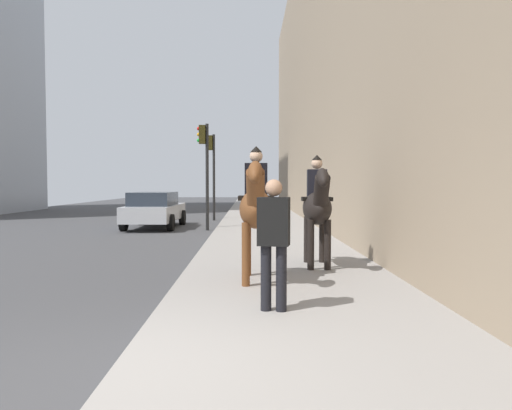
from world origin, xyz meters
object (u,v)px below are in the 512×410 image
(traffic_light_near_curb, at_px, (205,159))
(pedestrian_greeting, at_px, (274,236))
(mounted_horse_near, at_px, (256,206))
(mounted_horse_far, at_px, (317,206))
(car_near_lane, at_px, (155,209))
(traffic_light_far_curb, at_px, (212,163))

(traffic_light_near_curb, bearing_deg, pedestrian_greeting, -170.71)
(mounted_horse_near, relative_size, mounted_horse_far, 1.03)
(mounted_horse_near, height_order, mounted_horse_far, mounted_horse_near)
(car_near_lane, distance_m, traffic_light_near_curb, 3.03)
(mounted_horse_far, relative_size, pedestrian_greeting, 1.31)
(mounted_horse_near, bearing_deg, traffic_light_far_curb, -171.35)
(car_near_lane, bearing_deg, traffic_light_near_curb, -115.07)
(mounted_horse_near, xyz_separation_m, traffic_light_near_curb, (10.18, 1.77, 1.30))
(mounted_horse_far, height_order, car_near_lane, mounted_horse_far)
(mounted_horse_near, distance_m, traffic_light_near_curb, 10.41)
(pedestrian_greeting, height_order, traffic_light_near_curb, traffic_light_near_curb)
(mounted_horse_far, relative_size, car_near_lane, 0.49)
(mounted_horse_far, bearing_deg, traffic_light_far_curb, -165.00)
(mounted_horse_near, xyz_separation_m, mounted_horse_far, (1.44, -1.24, -0.05))
(car_near_lane, bearing_deg, mounted_horse_near, -159.85)
(mounted_horse_far, xyz_separation_m, pedestrian_greeting, (-3.33, 1.04, -0.23))
(mounted_horse_near, relative_size, traffic_light_near_curb, 0.57)
(pedestrian_greeting, relative_size, car_near_lane, 0.38)
(mounted_horse_near, relative_size, pedestrian_greeting, 1.34)
(car_near_lane, bearing_deg, pedestrian_greeting, -161.64)
(pedestrian_greeting, xyz_separation_m, traffic_light_far_curb, (17.05, 2.08, 1.66))
(pedestrian_greeting, height_order, traffic_light_far_curb, traffic_light_far_curb)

